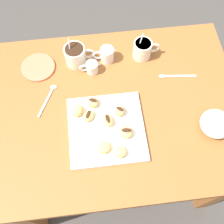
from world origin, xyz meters
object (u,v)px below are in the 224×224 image
at_px(beignet_0, 120,152).
at_px(dining_table, 116,120).
at_px(cream_pitcher_white, 107,54).
at_px(beignet_7, 108,121).
at_px(coffee_mug_cream_right, 143,49).
at_px(beignet_1, 120,111).
at_px(coffee_mug_cream_left, 76,55).
at_px(ice_cream_bowl, 216,123).
at_px(beignet_2, 93,103).
at_px(chocolate_sauce_pitcher, 92,67).
at_px(beignet_4, 104,148).
at_px(beignet_3, 126,132).
at_px(beignet_6, 88,116).
at_px(beignet_5, 77,111).
at_px(saucer_coral_left, 38,67).
at_px(pastry_plate_square, 106,129).

bearing_deg(beignet_0, dining_table, 87.22).
distance_m(dining_table, beignet_0, 0.26).
xyz_separation_m(cream_pitcher_white, beignet_7, (-0.03, -0.32, -0.01)).
xyz_separation_m(coffee_mug_cream_right, beignet_1, (-0.14, -0.28, -0.01)).
height_order(coffee_mug_cream_left, ice_cream_bowl, coffee_mug_cream_left).
bearing_deg(dining_table, cream_pitcher_white, 92.65).
bearing_deg(beignet_2, chocolate_sauce_pitcher, 86.84).
bearing_deg(beignet_7, beignet_1, 33.27).
bearing_deg(chocolate_sauce_pitcher, beignet_4, -88.00).
xyz_separation_m(beignet_2, beignet_7, (0.05, -0.09, -0.00)).
height_order(beignet_1, beignet_3, beignet_3).
relative_size(coffee_mug_cream_right, beignet_6, 2.46).
distance_m(beignet_4, beignet_5, 0.19).
height_order(beignet_0, beignet_1, beignet_1).
height_order(beignet_5, beignet_7, beignet_5).
distance_m(coffee_mug_cream_right, saucer_coral_left, 0.47).
xyz_separation_m(pastry_plate_square, coffee_mug_cream_left, (-0.10, 0.34, 0.04)).
height_order(saucer_coral_left, beignet_1, beignet_1).
bearing_deg(beignet_0, beignet_5, 127.94).
bearing_deg(pastry_plate_square, dining_table, 61.86).
distance_m(beignet_3, beignet_7, 0.09).
bearing_deg(ice_cream_bowl, coffee_mug_cream_right, 120.58).
xyz_separation_m(coffee_mug_cream_right, beignet_5, (-0.31, -0.26, -0.01)).
relative_size(dining_table, beignet_3, 19.74).
distance_m(coffee_mug_cream_left, beignet_5, 0.26).
distance_m(beignet_4, beignet_7, 0.11).
distance_m(coffee_mug_cream_right, ice_cream_bowl, 0.45).
relative_size(coffee_mug_cream_left, beignet_6, 2.66).
relative_size(pastry_plate_square, coffee_mug_cream_right, 2.29).
relative_size(beignet_3, beignet_6, 1.01).
bearing_deg(pastry_plate_square, beignet_1, 44.29).
height_order(saucer_coral_left, beignet_7, beignet_7).
distance_m(coffee_mug_cream_right, beignet_5, 0.41).
distance_m(coffee_mug_cream_left, beignet_6, 0.29).
height_order(beignet_5, beignet_6, beignet_5).
xyz_separation_m(dining_table, beignet_3, (0.02, -0.13, 0.16)).
xyz_separation_m(pastry_plate_square, beignet_5, (-0.11, 0.08, 0.03)).
bearing_deg(beignet_2, beignet_0, -69.48).
bearing_deg(beignet_5, dining_table, 5.06).
xyz_separation_m(coffee_mug_cream_left, beignet_5, (-0.01, -0.26, -0.02)).
distance_m(beignet_0, beignet_7, 0.14).
bearing_deg(chocolate_sauce_pitcher, beignet_5, -110.08).
height_order(pastry_plate_square, coffee_mug_cream_right, coffee_mug_cream_right).
xyz_separation_m(coffee_mug_cream_right, saucer_coral_left, (-0.47, -0.01, -0.04)).
xyz_separation_m(coffee_mug_cream_right, beignet_2, (-0.24, -0.23, -0.01)).
relative_size(dining_table, saucer_coral_left, 7.02).
distance_m(coffee_mug_cream_right, beignet_7, 0.37).
bearing_deg(chocolate_sauce_pitcher, beignet_0, -79.59).
bearing_deg(beignet_2, cream_pitcher_white, 70.58).
xyz_separation_m(pastry_plate_square, ice_cream_bowl, (0.43, -0.04, 0.03)).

